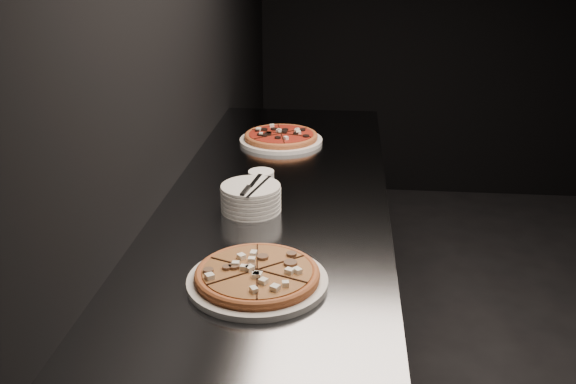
# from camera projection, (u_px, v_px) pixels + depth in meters

# --- Properties ---
(wall_left) EXTENTS (0.02, 5.00, 2.80)m
(wall_left) POSITION_uv_depth(u_px,v_px,m) (150.00, 54.00, 1.92)
(wall_left) COLOR black
(wall_left) RESTS_ON floor
(counter) EXTENTS (0.74, 2.44, 0.92)m
(counter) POSITION_uv_depth(u_px,v_px,m) (275.00, 326.00, 2.24)
(counter) COLOR slate
(counter) RESTS_ON floor
(pizza_mushroom) EXTENTS (0.41, 0.41, 0.04)m
(pizza_mushroom) POSITION_uv_depth(u_px,v_px,m) (257.00, 276.00, 1.60)
(pizza_mushroom) COLOR white
(pizza_mushroom) RESTS_ON counter
(pizza_tomato) EXTENTS (0.39, 0.39, 0.04)m
(pizza_tomato) POSITION_uv_depth(u_px,v_px,m) (281.00, 138.00, 2.69)
(pizza_tomato) COLOR white
(pizza_tomato) RESTS_ON counter
(plate_stack) EXTENTS (0.19, 0.19, 0.08)m
(plate_stack) POSITION_uv_depth(u_px,v_px,m) (251.00, 198.00, 2.02)
(plate_stack) COLOR white
(plate_stack) RESTS_ON counter
(cutlery) EXTENTS (0.09, 0.19, 0.01)m
(cutlery) POSITION_uv_depth(u_px,v_px,m) (252.00, 186.00, 1.99)
(cutlery) COLOR #AEB0B5
(cutlery) RESTS_ON plate_stack
(ramekin) EXTENTS (0.09, 0.09, 0.08)m
(ramekin) POSITION_uv_depth(u_px,v_px,m) (261.00, 181.00, 2.16)
(ramekin) COLOR white
(ramekin) RESTS_ON counter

